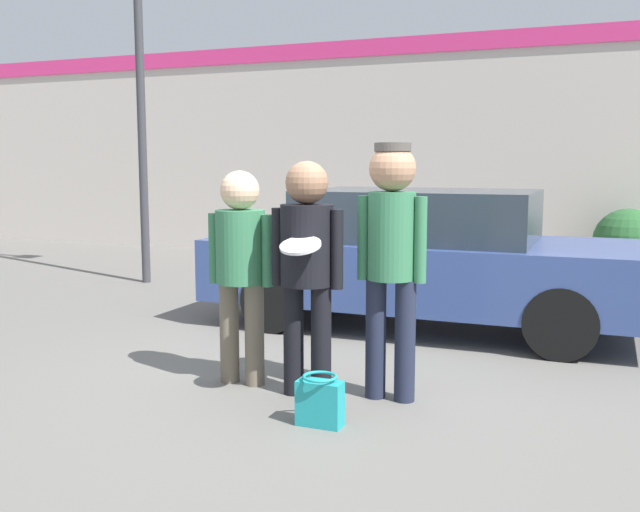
{
  "coord_description": "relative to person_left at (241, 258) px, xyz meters",
  "views": [
    {
      "loc": [
        2.07,
        -5.0,
        1.7
      ],
      "look_at": [
        0.08,
        -0.04,
        1.01
      ],
      "focal_mm": 40.0,
      "sensor_mm": 36.0,
      "label": 1
    }
  ],
  "objects": [
    {
      "name": "parked_car_near",
      "position": [
        0.85,
        2.48,
        -0.26
      ],
      "size": [
        4.5,
        1.88,
        1.44
      ],
      "color": "#334784",
      "rests_on": "ground"
    },
    {
      "name": "handbag",
      "position": [
        0.91,
        -0.62,
        -0.83
      ],
      "size": [
        0.3,
        0.23,
        0.34
      ],
      "color": "teal",
      "rests_on": "ground"
    },
    {
      "name": "person_right",
      "position": [
        1.18,
        0.07,
        0.14
      ],
      "size": [
        0.51,
        0.34,
        1.85
      ],
      "color": "#1E2338",
      "rests_on": "ground"
    },
    {
      "name": "ground_plane",
      "position": [
        0.51,
        0.21,
        -0.99
      ],
      "size": [
        56.0,
        56.0,
        0.0
      ],
      "primitive_type": "plane",
      "color": "#66635E"
    },
    {
      "name": "storefront_building",
      "position": [
        0.51,
        7.78,
        1.0
      ],
      "size": [
        24.0,
        0.22,
        3.92
      ],
      "color": "beige",
      "rests_on": "ground"
    },
    {
      "name": "street_lamp",
      "position": [
        -3.37,
        3.74,
        2.85
      ],
      "size": [
        1.25,
        0.35,
        6.35
      ],
      "color": "#38383D",
      "rests_on": "ground"
    },
    {
      "name": "shrub",
      "position": [
        2.91,
        7.08,
        -0.47
      ],
      "size": [
        1.03,
        1.03,
        1.03
      ],
      "color": "#285B2D",
      "rests_on": "ground"
    },
    {
      "name": "person_middle_with_frisbee",
      "position": [
        0.59,
        -0.09,
        0.05
      ],
      "size": [
        0.55,
        0.61,
        1.73
      ],
      "color": "black",
      "rests_on": "ground"
    },
    {
      "name": "person_left",
      "position": [
        0.0,
        0.0,
        0.0
      ],
      "size": [
        0.55,
        0.38,
        1.66
      ],
      "color": "#665B4C",
      "rests_on": "ground"
    }
  ]
}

